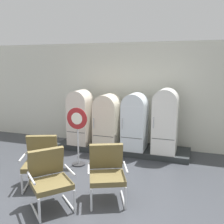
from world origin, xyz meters
TOP-DOWN VIEW (x-y plane):
  - ground at (0.00, 0.00)m, footprint 12.00×10.00m
  - back_wall at (0.00, 3.66)m, footprint 11.76×0.12m
  - display_plinth at (0.00, 3.02)m, footprint 3.68×0.95m
  - refrigerator_0 at (-1.20, 2.89)m, footprint 0.58×0.63m
  - refrigerator_1 at (-0.39, 2.93)m, footprint 0.64×0.71m
  - refrigerator_2 at (0.39, 2.90)m, footprint 0.61×0.65m
  - refrigerator_3 at (1.19, 2.91)m, footprint 0.60×0.67m
  - armchair_left at (-0.94, 0.54)m, footprint 0.83×0.86m
  - armchair_right at (0.50, 0.44)m, footprint 0.84×0.87m
  - armchair_center at (-0.33, -0.11)m, footprint 0.92×0.91m
  - sign_stand at (-0.69, 1.70)m, footprint 0.51×0.32m

SIDE VIEW (x-z plane):
  - ground at x=0.00m, z-range -0.05..0.00m
  - display_plinth at x=0.00m, z-range 0.00..0.14m
  - armchair_left at x=-0.94m, z-range 0.05..1.03m
  - armchair_right at x=0.50m, z-range 0.05..1.03m
  - armchair_center at x=-0.33m, z-range 0.05..1.03m
  - sign_stand at x=-0.69m, z-range 0.02..1.42m
  - refrigerator_1 at x=-0.39m, z-range 0.18..1.63m
  - refrigerator_2 at x=0.39m, z-range 0.19..1.69m
  - refrigerator_0 at x=-1.20m, z-range 0.19..1.72m
  - refrigerator_3 at x=1.19m, z-range 0.20..1.84m
  - back_wall at x=0.00m, z-range 0.01..3.01m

